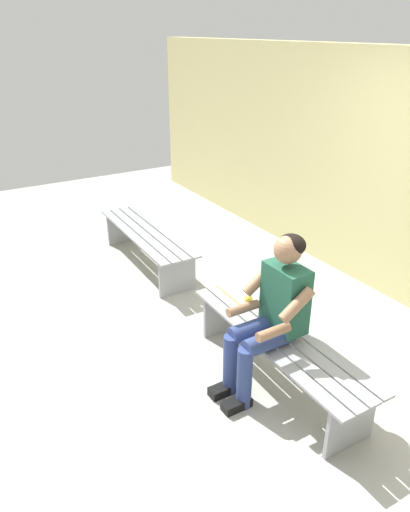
# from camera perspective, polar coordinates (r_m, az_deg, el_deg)

# --- Properties ---
(ground_plane) EXTENTS (10.00, 7.00, 0.04)m
(ground_plane) POSITION_cam_1_polar(r_m,az_deg,el_deg) (4.41, -12.11, -10.11)
(ground_plane) COLOR #9E9E99
(brick_wall) EXTENTS (9.50, 0.24, 2.36)m
(brick_wall) POSITION_cam_1_polar(r_m,az_deg,el_deg) (5.01, 23.06, 8.07)
(brick_wall) COLOR #D1C684
(brick_wall) RESTS_ON ground
(bench_near) EXTENTS (1.79, 0.49, 0.42)m
(bench_near) POSITION_cam_1_polar(r_m,az_deg,el_deg) (3.75, 8.63, -10.34)
(bench_near) COLOR gray
(bench_near) RESTS_ON ground
(bench_far) EXTENTS (1.77, 0.49, 0.42)m
(bench_far) POSITION_cam_1_polar(r_m,az_deg,el_deg) (5.52, -6.89, 2.02)
(bench_far) COLOR gray
(bench_far) RESTS_ON ground
(person_seated) EXTENTS (0.50, 0.69, 1.23)m
(person_seated) POSITION_cam_1_polar(r_m,az_deg,el_deg) (3.50, 7.85, -6.41)
(person_seated) COLOR #1E513D
(person_seated) RESTS_ON ground
(apple) EXTENTS (0.08, 0.08, 0.08)m
(apple) POSITION_cam_1_polar(r_m,az_deg,el_deg) (4.03, 5.14, -5.09)
(apple) COLOR gold
(apple) RESTS_ON bench_near
(book_open) EXTENTS (0.42, 0.17, 0.02)m
(book_open) POSITION_cam_1_polar(r_m,az_deg,el_deg) (4.17, 3.68, -4.35)
(book_open) COLOR white
(book_open) RESTS_ON bench_near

